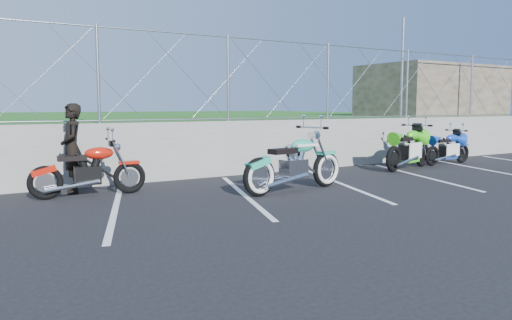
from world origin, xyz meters
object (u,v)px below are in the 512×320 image
sportbike_green (409,150)px  sportbike_blue (448,150)px  naked_orange (90,172)px  cruiser_turquoise (296,166)px  person_standing (72,148)px

sportbike_green → sportbike_blue: sportbike_green is taller
naked_orange → sportbike_green: 8.07m
naked_orange → sportbike_blue: 9.89m
cruiser_turquoise → sportbike_blue: (6.34, 1.44, -0.08)m
cruiser_turquoise → sportbike_blue: cruiser_turquoise is taller
sportbike_green → sportbike_blue: bearing=-8.7°
cruiser_turquoise → person_standing: bearing=143.5°
naked_orange → person_standing: 0.70m
sportbike_green → person_standing: (-8.27, 0.78, 0.35)m
cruiser_turquoise → sportbike_blue: size_ratio=1.33×
cruiser_turquoise → sportbike_green: (4.52, 1.24, -0.00)m
cruiser_turquoise → naked_orange: cruiser_turquoise is taller
naked_orange → sportbike_blue: size_ratio=1.12×
naked_orange → sportbike_green: (8.07, -0.24, 0.05)m
naked_orange → person_standing: (-0.20, 0.53, 0.41)m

